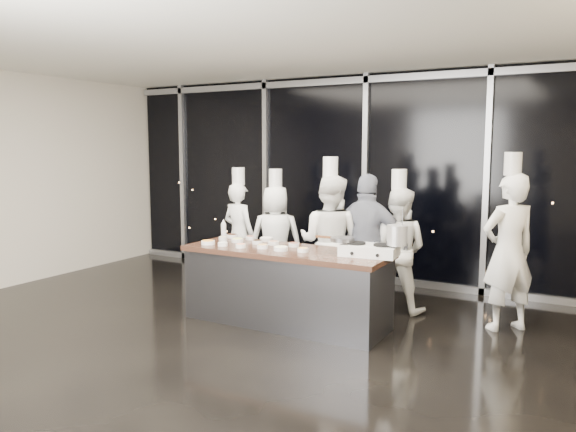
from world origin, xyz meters
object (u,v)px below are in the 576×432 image
demo_counter (286,286)px  guest (368,243)px  stock_pot (397,235)px  chef_right (397,249)px  chef_far_left (239,234)px  chef_side (509,251)px  stove (369,250)px  chef_left (276,238)px  frying_pan (341,239)px  chef_center (330,242)px

demo_counter → guest: bearing=55.2°
stock_pot → chef_right: size_ratio=0.12×
chef_far_left → chef_side: chef_side is taller
stove → chef_left: bearing=143.4°
frying_pan → chef_left: chef_left is taller
demo_counter → guest: 1.23m
frying_pan → chef_side: size_ratio=0.23×
guest → demo_counter: bearing=51.9°
chef_far_left → chef_left: size_ratio=1.00×
stock_pot → chef_center: (-1.12, 0.69, -0.27)m
chef_left → guest: chef_left is taller
chef_left → guest: size_ratio=1.01×
chef_center → guest: (0.47, 0.13, 0.00)m
stove → guest: (-0.34, 0.84, -0.08)m
guest → stock_pot: bearing=125.1°
frying_pan → stock_pot: stock_pot is taller
frying_pan → stock_pot: size_ratio=2.18×
chef_left → chef_right: 1.83m
demo_counter → chef_left: 1.53m
frying_pan → chef_right: 1.17m
chef_far_left → frying_pan: bearing=161.9°
chef_left → frying_pan: bearing=120.0°
chef_left → chef_side: bearing=153.9°
demo_counter → chef_side: size_ratio=1.21×
frying_pan → chef_center: chef_center is taller
frying_pan → chef_right: size_ratio=0.26×
stock_pot → guest: bearing=128.3°
stove → chef_left: size_ratio=0.36×
demo_counter → chef_center: size_ratio=1.25×
frying_pan → chef_center: bearing=117.7°
chef_center → guest: size_ratio=1.12×
chef_right → frying_pan: bearing=74.7°
guest → chef_right: (0.32, 0.22, -0.08)m
chef_side → chef_far_left: bearing=-46.3°
frying_pan → chef_center: (-0.49, 0.75, -0.18)m
chef_left → chef_side: 3.18m
chef_left → chef_center: chef_center is taller
chef_far_left → guest: (2.14, -0.27, 0.08)m
guest → chef_side: chef_side is taller
chef_far_left → guest: size_ratio=1.02×
chef_center → chef_right: chef_center is taller
stock_pot → chef_right: bearing=107.5°
demo_counter → guest: guest is taller
stove → frying_pan: frying_pan is taller
demo_counter → frying_pan: (0.68, 0.06, 0.61)m
frying_pan → chef_far_left: bearing=146.5°
stove → chef_side: chef_side is taller
demo_counter → frying_pan: frying_pan is taller
demo_counter → guest: (0.66, 0.94, 0.43)m
chef_far_left → chef_side: (3.81, -0.17, 0.12)m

